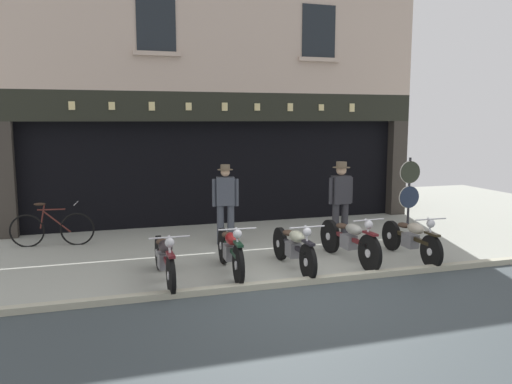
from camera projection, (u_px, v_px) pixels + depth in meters
ground at (326, 310)px, 7.33m from camera, size 22.42×22.00×0.18m
shop_facade at (207, 151)px, 14.62m from camera, size 10.72×4.42×6.58m
motorcycle_left at (165, 257)px, 8.43m from camera, size 0.62×2.04×0.90m
motorcycle_center_left at (230, 249)px, 8.88m from camera, size 0.62×1.98×0.92m
motorcycle_center at (294, 247)px, 9.12m from camera, size 0.62×1.96×0.91m
motorcycle_center_right at (349, 239)px, 9.62m from camera, size 0.62×2.08×0.92m
motorcycle_right at (411, 238)px, 9.82m from camera, size 0.62×1.95×0.90m
salesman_left at (225, 201)px, 10.90m from camera, size 0.55×0.32×1.71m
shopkeeper_center at (341, 197)px, 11.11m from camera, size 0.56×0.37×1.75m
tyre_sign_pole at (409, 186)px, 12.84m from camera, size 0.57×0.06×1.71m
advert_board_near at (109, 163)px, 12.32m from camera, size 0.74×0.03×0.99m
leaning_bicycle at (52, 228)px, 10.85m from camera, size 1.71×0.50×0.94m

